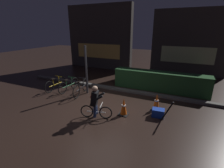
{
  "coord_description": "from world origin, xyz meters",
  "views": [
    {
      "loc": [
        2.9,
        -5.3,
        3.13
      ],
      "look_at": [
        0.2,
        0.6,
        0.9
      ],
      "focal_mm": 26.11,
      "sensor_mm": 36.0,
      "label": 1
    }
  ],
  "objects_px": {
    "street_post": "(86,70)",
    "cyclist": "(95,102)",
    "traffic_cone_far": "(157,102)",
    "blue_crate": "(158,113)",
    "parked_bike_leftmost": "(56,84)",
    "parked_bike_center_left": "(81,88)",
    "parked_bike_left_mid": "(69,85)",
    "closed_umbrella": "(167,111)",
    "traffic_cone_near": "(124,107)"
  },
  "relations": [
    {
      "from": "street_post",
      "to": "cyclist",
      "type": "xyz_separation_m",
      "value": [
        1.61,
        -1.93,
        -0.56
      ]
    },
    {
      "from": "traffic_cone_far",
      "to": "blue_crate",
      "type": "bearing_deg",
      "value": -72.38
    },
    {
      "from": "blue_crate",
      "to": "cyclist",
      "type": "xyz_separation_m",
      "value": [
        -2.08,
        -1.03,
        0.48
      ]
    },
    {
      "from": "traffic_cone_far",
      "to": "blue_crate",
      "type": "relative_size",
      "value": 1.56
    },
    {
      "from": "street_post",
      "to": "cyclist",
      "type": "distance_m",
      "value": 2.57
    },
    {
      "from": "parked_bike_leftmost",
      "to": "cyclist",
      "type": "xyz_separation_m",
      "value": [
        3.36,
        -1.6,
        0.31
      ]
    },
    {
      "from": "parked_bike_leftmost",
      "to": "parked_bike_center_left",
      "type": "distance_m",
      "value": 1.59
    },
    {
      "from": "street_post",
      "to": "cyclist",
      "type": "height_order",
      "value": "street_post"
    },
    {
      "from": "parked_bike_leftmost",
      "to": "blue_crate",
      "type": "height_order",
      "value": "parked_bike_leftmost"
    },
    {
      "from": "parked_bike_left_mid",
      "to": "cyclist",
      "type": "xyz_separation_m",
      "value": [
        2.63,
        -1.76,
        0.31
      ]
    },
    {
      "from": "parked_bike_leftmost",
      "to": "closed_umbrella",
      "type": "height_order",
      "value": "closed_umbrella"
    },
    {
      "from": "parked_bike_center_left",
      "to": "traffic_cone_near",
      "type": "relative_size",
      "value": 2.5
    },
    {
      "from": "street_post",
      "to": "traffic_cone_near",
      "type": "xyz_separation_m",
      "value": [
        2.46,
        -1.3,
        -0.86
      ]
    },
    {
      "from": "parked_bike_leftmost",
      "to": "blue_crate",
      "type": "distance_m",
      "value": 5.47
    },
    {
      "from": "parked_bike_leftmost",
      "to": "parked_bike_center_left",
      "type": "height_order",
      "value": "parked_bike_center_left"
    },
    {
      "from": "parked_bike_left_mid",
      "to": "parked_bike_center_left",
      "type": "distance_m",
      "value": 0.86
    },
    {
      "from": "traffic_cone_far",
      "to": "closed_umbrella",
      "type": "bearing_deg",
      "value": -57.91
    },
    {
      "from": "cyclist",
      "to": "closed_umbrella",
      "type": "xyz_separation_m",
      "value": [
        2.4,
        0.78,
        -0.23
      ]
    },
    {
      "from": "parked_bike_center_left",
      "to": "traffic_cone_far",
      "type": "distance_m",
      "value": 3.68
    },
    {
      "from": "traffic_cone_near",
      "to": "closed_umbrella",
      "type": "xyz_separation_m",
      "value": [
        1.54,
        0.15,
        0.08
      ]
    },
    {
      "from": "parked_bike_left_mid",
      "to": "closed_umbrella",
      "type": "xyz_separation_m",
      "value": [
        5.03,
        -0.98,
        0.08
      ]
    },
    {
      "from": "traffic_cone_near",
      "to": "cyclist",
      "type": "xyz_separation_m",
      "value": [
        -0.86,
        -0.63,
        0.3
      ]
    },
    {
      "from": "parked_bike_center_left",
      "to": "blue_crate",
      "type": "height_order",
      "value": "parked_bike_center_left"
    },
    {
      "from": "closed_umbrella",
      "to": "blue_crate",
      "type": "bearing_deg",
      "value": 147.85
    },
    {
      "from": "street_post",
      "to": "blue_crate",
      "type": "xyz_separation_m",
      "value": [
        3.68,
        -0.9,
        -1.04
      ]
    },
    {
      "from": "parked_bike_leftmost",
      "to": "traffic_cone_near",
      "type": "distance_m",
      "value": 4.33
    },
    {
      "from": "street_post",
      "to": "traffic_cone_near",
      "type": "bearing_deg",
      "value": -27.84
    },
    {
      "from": "cyclist",
      "to": "closed_umbrella",
      "type": "relative_size",
      "value": 1.47
    },
    {
      "from": "street_post",
      "to": "cyclist",
      "type": "bearing_deg",
      "value": -50.23
    },
    {
      "from": "parked_bike_leftmost",
      "to": "parked_bike_left_mid",
      "type": "height_order",
      "value": "parked_bike_leftmost"
    },
    {
      "from": "traffic_cone_far",
      "to": "cyclist",
      "type": "xyz_separation_m",
      "value": [
        -1.91,
        -1.57,
        0.3
      ]
    },
    {
      "from": "parked_bike_center_left",
      "to": "closed_umbrella",
      "type": "distance_m",
      "value": 4.27
    },
    {
      "from": "parked_bike_center_left",
      "to": "blue_crate",
      "type": "distance_m",
      "value": 3.91
    },
    {
      "from": "closed_umbrella",
      "to": "street_post",
      "type": "bearing_deg",
      "value": 169.54
    },
    {
      "from": "street_post",
      "to": "parked_bike_leftmost",
      "type": "distance_m",
      "value": 1.99
    },
    {
      "from": "parked_bike_center_left",
      "to": "traffic_cone_near",
      "type": "xyz_separation_m",
      "value": [
        2.63,
        -1.02,
        -0.03
      ]
    },
    {
      "from": "traffic_cone_near",
      "to": "blue_crate",
      "type": "bearing_deg",
      "value": 18.14
    },
    {
      "from": "traffic_cone_far",
      "to": "blue_crate",
      "type": "distance_m",
      "value": 0.59
    },
    {
      "from": "blue_crate",
      "to": "traffic_cone_far",
      "type": "bearing_deg",
      "value": 107.62
    },
    {
      "from": "parked_bike_left_mid",
      "to": "cyclist",
      "type": "bearing_deg",
      "value": -120.72
    },
    {
      "from": "traffic_cone_near",
      "to": "cyclist",
      "type": "bearing_deg",
      "value": -143.75
    },
    {
      "from": "parked_bike_leftmost",
      "to": "traffic_cone_near",
      "type": "height_order",
      "value": "parked_bike_leftmost"
    },
    {
      "from": "traffic_cone_near",
      "to": "cyclist",
      "type": "height_order",
      "value": "cyclist"
    },
    {
      "from": "parked_bike_center_left",
      "to": "closed_umbrella",
      "type": "height_order",
      "value": "closed_umbrella"
    },
    {
      "from": "traffic_cone_near",
      "to": "cyclist",
      "type": "relative_size",
      "value": 0.54
    },
    {
      "from": "parked_bike_center_left",
      "to": "traffic_cone_far",
      "type": "relative_size",
      "value": 2.44
    },
    {
      "from": "street_post",
      "to": "traffic_cone_far",
      "type": "height_order",
      "value": "street_post"
    },
    {
      "from": "cyclist",
      "to": "street_post",
      "type": "bearing_deg",
      "value": 114.12
    },
    {
      "from": "blue_crate",
      "to": "closed_umbrella",
      "type": "xyz_separation_m",
      "value": [
        0.32,
        -0.25,
        0.25
      ]
    },
    {
      "from": "parked_bike_center_left",
      "to": "cyclist",
      "type": "xyz_separation_m",
      "value": [
        1.78,
        -1.65,
        0.28
      ]
    }
  ]
}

